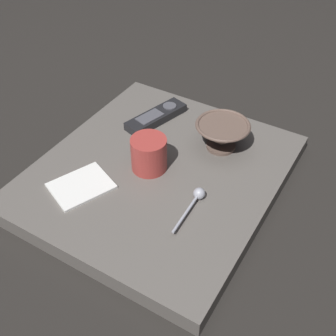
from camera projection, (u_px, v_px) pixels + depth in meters
ground_plane at (159, 181)px, 1.02m from camera, size 6.00×6.00×0.00m
table at (159, 175)px, 1.01m from camera, size 0.59×0.52×0.04m
cereal_bowl at (222, 134)px, 1.03m from camera, size 0.13×0.13×0.07m
coffee_mug at (149, 154)px, 0.97m from camera, size 0.08×0.08×0.08m
teaspoon at (197, 197)px, 0.91m from camera, size 0.13×0.03×0.03m
tv_remote_near at (156, 117)px, 1.13m from camera, size 0.18×0.10×0.02m
folded_napkin at (81, 186)px, 0.95m from camera, size 0.16×0.14×0.01m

